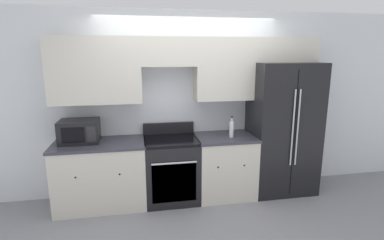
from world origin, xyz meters
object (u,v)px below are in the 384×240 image
at_px(oven_range, 171,169).
at_px(microwave, 79,131).
at_px(bottle, 232,129).
at_px(refrigerator, 282,128).

bearing_deg(oven_range, microwave, 176.78).
relative_size(oven_range, bottle, 3.52).
bearing_deg(microwave, refrigerator, -0.73).
relative_size(refrigerator, microwave, 3.83).
bearing_deg(refrigerator, bottle, -173.15).
relative_size(oven_range, refrigerator, 0.55).
distance_m(microwave, bottle, 2.02).
bearing_deg(bottle, refrigerator, 6.85).
distance_m(oven_range, refrigerator, 1.71).
distance_m(refrigerator, microwave, 2.81).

